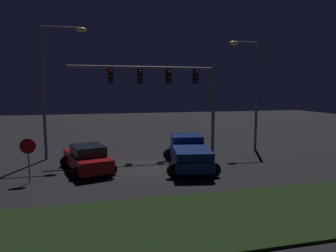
{
  "coord_description": "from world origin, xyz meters",
  "views": [
    {
      "loc": [
        -3.42,
        -17.71,
        4.67
      ],
      "look_at": [
        0.95,
        0.13,
        2.4
      ],
      "focal_mm": 32.56,
      "sensor_mm": 36.0,
      "label": 1
    }
  ],
  "objects_px": {
    "street_lamp_left": "(52,76)",
    "street_lamp_right": "(251,82)",
    "car_sedan": "(87,158)",
    "pickup_truck": "(189,151)",
    "traffic_signal_gantry": "(169,83)",
    "stop_sign": "(28,152)"
  },
  "relations": [
    {
      "from": "pickup_truck",
      "to": "stop_sign",
      "type": "height_order",
      "value": "stop_sign"
    },
    {
      "from": "pickup_truck",
      "to": "street_lamp_right",
      "type": "distance_m",
      "value": 8.45
    },
    {
      "from": "pickup_truck",
      "to": "traffic_signal_gantry",
      "type": "xyz_separation_m",
      "value": [
        -0.22,
        4.0,
        4.03
      ]
    },
    {
      "from": "street_lamp_right",
      "to": "traffic_signal_gantry",
      "type": "bearing_deg",
      "value": -179.9
    },
    {
      "from": "stop_sign",
      "to": "street_lamp_right",
      "type": "bearing_deg",
      "value": 18.41
    },
    {
      "from": "street_lamp_right",
      "to": "stop_sign",
      "type": "xyz_separation_m",
      "value": [
        -14.78,
        -4.92,
        -3.59
      ]
    },
    {
      "from": "street_lamp_left",
      "to": "street_lamp_right",
      "type": "height_order",
      "value": "street_lamp_left"
    },
    {
      "from": "street_lamp_left",
      "to": "street_lamp_right",
      "type": "xyz_separation_m",
      "value": [
        14.13,
        -0.21,
        -0.32
      ]
    },
    {
      "from": "car_sedan",
      "to": "street_lamp_right",
      "type": "xyz_separation_m",
      "value": [
        12.01,
        3.38,
        4.41
      ]
    },
    {
      "from": "pickup_truck",
      "to": "street_lamp_left",
      "type": "bearing_deg",
      "value": 72.19
    },
    {
      "from": "pickup_truck",
      "to": "street_lamp_left",
      "type": "distance_m",
      "value": 10.06
    },
    {
      "from": "traffic_signal_gantry",
      "to": "street_lamp_right",
      "type": "height_order",
      "value": "street_lamp_right"
    },
    {
      "from": "street_lamp_left",
      "to": "stop_sign",
      "type": "height_order",
      "value": "street_lamp_left"
    },
    {
      "from": "traffic_signal_gantry",
      "to": "stop_sign",
      "type": "xyz_separation_m",
      "value": [
        -8.39,
        -4.91,
        -3.47
      ]
    },
    {
      "from": "car_sedan",
      "to": "stop_sign",
      "type": "distance_m",
      "value": 3.28
    },
    {
      "from": "car_sedan",
      "to": "street_lamp_right",
      "type": "bearing_deg",
      "value": -89.5
    },
    {
      "from": "street_lamp_left",
      "to": "stop_sign",
      "type": "distance_m",
      "value": 6.49
    },
    {
      "from": "car_sedan",
      "to": "traffic_signal_gantry",
      "type": "distance_m",
      "value": 7.83
    },
    {
      "from": "street_lamp_left",
      "to": "pickup_truck",
      "type": "bearing_deg",
      "value": -27.97
    },
    {
      "from": "street_lamp_left",
      "to": "stop_sign",
      "type": "bearing_deg",
      "value": -97.28
    },
    {
      "from": "street_lamp_right",
      "to": "stop_sign",
      "type": "height_order",
      "value": "street_lamp_right"
    },
    {
      "from": "traffic_signal_gantry",
      "to": "stop_sign",
      "type": "bearing_deg",
      "value": -149.66
    }
  ]
}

